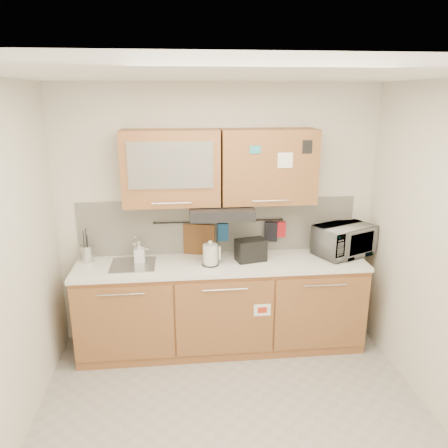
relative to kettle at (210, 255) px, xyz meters
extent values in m
plane|color=#9E9993|center=(0.11, -1.13, -1.02)|extent=(3.20, 3.20, 0.00)
plane|color=white|center=(0.11, -1.13, 1.58)|extent=(3.20, 3.20, 0.00)
plane|color=silver|center=(0.11, 0.37, 0.28)|extent=(3.20, 0.00, 3.20)
cube|color=#A5653A|center=(0.11, 0.07, -0.58)|extent=(2.80, 0.60, 0.88)
cube|color=black|center=(0.11, 0.07, -0.97)|extent=(2.80, 0.54, 0.10)
cube|color=#A66D3B|center=(-0.82, -0.24, -0.55)|extent=(0.91, 0.02, 0.74)
cylinder|color=silver|center=(-0.82, -0.27, -0.24)|extent=(0.41, 0.01, 0.01)
cube|color=#A66D3B|center=(0.11, -0.24, -0.55)|extent=(0.91, 0.02, 0.74)
cylinder|color=silver|center=(0.11, -0.27, -0.24)|extent=(0.41, 0.01, 0.01)
cube|color=#A66D3B|center=(1.05, -0.24, -0.55)|extent=(0.91, 0.02, 0.74)
cylinder|color=silver|center=(1.05, -0.27, -0.24)|extent=(0.41, 0.01, 0.01)
cube|color=white|center=(0.11, 0.06, -0.12)|extent=(2.82, 0.62, 0.04)
cube|color=silver|center=(0.11, 0.36, 0.18)|extent=(2.80, 0.02, 0.56)
cube|color=#A5653A|center=(-0.35, 0.19, 0.81)|extent=(0.90, 0.35, 0.70)
cube|color=silver|center=(-0.35, 0.01, 0.86)|extent=(0.76, 0.02, 0.42)
cube|color=#A66D3B|center=(0.57, 0.19, 0.81)|extent=(0.90, 0.35, 0.70)
cube|color=white|center=(0.69, 0.01, 0.89)|extent=(0.14, 0.00, 0.14)
cube|color=black|center=(0.11, 0.12, 0.40)|extent=(0.60, 0.46, 0.10)
cube|color=silver|center=(-0.74, 0.07, -0.10)|extent=(0.42, 0.40, 0.03)
cylinder|color=silver|center=(-0.72, 0.23, 0.02)|extent=(0.03, 0.03, 0.24)
cylinder|color=silver|center=(-0.72, 0.15, 0.12)|extent=(0.02, 0.18, 0.02)
cylinder|color=black|center=(0.11, 0.32, 0.24)|extent=(1.30, 0.02, 0.02)
cylinder|color=silver|center=(-1.19, 0.22, -0.02)|extent=(0.14, 0.14, 0.17)
cylinder|color=black|center=(-1.21, 0.23, 0.06)|extent=(0.01, 0.01, 0.31)
cylinder|color=black|center=(-1.17, 0.20, 0.04)|extent=(0.01, 0.01, 0.28)
cylinder|color=black|center=(-1.19, 0.24, 0.07)|extent=(0.01, 0.01, 0.33)
cylinder|color=black|center=(-1.20, 0.20, 0.02)|extent=(0.01, 0.01, 0.24)
cylinder|color=silver|center=(0.00, 0.00, 0.01)|extent=(0.17, 0.17, 0.21)
sphere|color=silver|center=(0.00, 0.00, 0.13)|extent=(0.05, 0.05, 0.05)
cube|color=silver|center=(0.09, 0.02, 0.01)|extent=(0.02, 0.03, 0.13)
cylinder|color=black|center=(0.00, 0.00, -0.09)|extent=(0.16, 0.16, 0.01)
cube|color=black|center=(0.40, 0.08, 0.01)|extent=(0.31, 0.23, 0.22)
cube|color=black|center=(0.35, 0.07, 0.11)|extent=(0.11, 0.14, 0.01)
cube|color=black|center=(0.45, 0.09, 0.11)|extent=(0.11, 0.14, 0.01)
imported|color=#999999|center=(1.36, 0.14, 0.06)|extent=(0.66, 0.58, 0.31)
imported|color=#999999|center=(-0.68, 0.14, 0.01)|extent=(0.10, 0.10, 0.21)
cube|color=brown|center=(-0.09, 0.30, 0.02)|extent=(0.31, 0.11, 0.40)
cube|color=#1D4F87|center=(0.15, 0.30, 0.13)|extent=(0.11, 0.03, 0.18)
cube|color=black|center=(0.65, 0.30, 0.12)|extent=(0.13, 0.07, 0.20)
cube|color=#B4181F|center=(0.73, 0.30, 0.14)|extent=(0.13, 0.03, 0.16)
camera|label=1|loc=(-0.28, -3.88, 1.47)|focal=35.00mm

